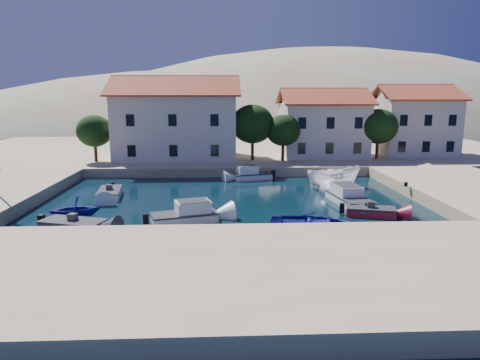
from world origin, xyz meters
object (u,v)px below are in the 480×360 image
at_px(building_mid, 322,122).
at_px(cabin_cruiser_east, 350,198).
at_px(rowboat_south, 314,230).
at_px(boat_east, 333,187).
at_px(cabin_cruiser_south, 184,215).
at_px(building_left, 177,117).
at_px(building_right, 413,119).

relative_size(building_mid, cabin_cruiser_east, 1.91).
relative_size(rowboat_south, boat_east, 1.02).
distance_m(cabin_cruiser_south, boat_east, 16.75).
xyz_separation_m(cabin_cruiser_south, boat_east, (13.00, 10.55, -0.48)).
xyz_separation_m(building_left, rowboat_south, (11.21, -26.29, -5.94)).
bearing_deg(boat_east, rowboat_south, 146.87).
xyz_separation_m(building_mid, rowboat_south, (-6.79, -27.29, -5.22)).
relative_size(building_mid, boat_east, 1.94).
relative_size(building_left, boat_east, 2.72).
height_order(rowboat_south, boat_east, boat_east).
bearing_deg(building_left, rowboat_south, -66.91).
xyz_separation_m(building_left, cabin_cruiser_south, (2.79, -24.11, -5.46)).
height_order(cabin_cruiser_south, cabin_cruiser_east, same).
distance_m(building_left, rowboat_south, 29.19).
bearing_deg(building_right, building_left, -176.19).
height_order(building_mid, cabin_cruiser_south, building_mid).
distance_m(cabin_cruiser_east, boat_east, 6.22).
bearing_deg(building_mid, building_left, -176.82).
relative_size(building_right, cabin_cruiser_south, 1.98).
height_order(building_mid, cabin_cruiser_east, building_mid).
bearing_deg(building_mid, cabin_cruiser_south, -121.20).
xyz_separation_m(building_left, building_right, (30.00, 2.00, -0.46)).
xyz_separation_m(building_mid, building_right, (12.00, 1.00, 0.25)).
distance_m(rowboat_south, cabin_cruiser_east, 7.82).
distance_m(building_left, boat_east, 21.64).
bearing_deg(cabin_cruiser_east, building_left, 30.83).
xyz_separation_m(building_mid, cabin_cruiser_east, (-2.53, -20.74, -4.75)).
bearing_deg(building_right, rowboat_south, -123.59).
xyz_separation_m(building_right, rowboat_south, (-18.79, -28.29, -5.47)).
xyz_separation_m(building_mid, cabin_cruiser_south, (-15.21, -25.11, -4.75)).
bearing_deg(rowboat_south, building_mid, -0.86).
bearing_deg(cabin_cruiser_south, building_mid, 42.20).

